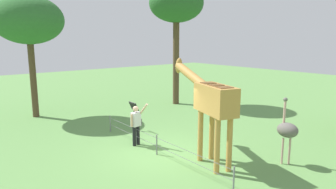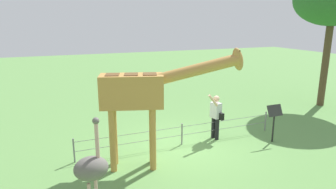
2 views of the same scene
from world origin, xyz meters
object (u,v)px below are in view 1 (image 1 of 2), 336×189
giraffe (210,100)px  tree_northeast (28,21)px  ostrich (287,130)px  visitor (136,123)px  tree_east (176,5)px  info_sign (134,110)px

giraffe → tree_northeast: tree_northeast is taller
giraffe → ostrich: (-1.75, -1.86, -0.98)m
giraffe → ostrich: 2.74m
visitor → tree_northeast: (7.12, 1.81, 4.12)m
visitor → ostrich: ostrich is taller
ostrich → tree_east: bearing=-19.0°
tree_northeast → info_sign: 7.33m
info_sign → ostrich: bearing=-163.3°
visitor → tree_northeast: bearing=14.2°
tree_northeast → info_sign: tree_northeast is taller
giraffe → info_sign: giraffe is taller
ostrich → tree_northeast: (11.78, 4.69, 3.85)m
ostrich → tree_northeast: bearing=21.7°
ostrich → info_sign: bearing=16.7°
visitor → tree_east: (4.91, -6.18, 5.24)m
visitor → ostrich: 5.48m
giraffe → tree_east: tree_east is taller
info_sign → tree_northeast: bearing=27.2°
ostrich → tree_east: size_ratio=0.30×
tree_northeast → visitor: bearing=-165.8°
tree_east → visitor: bearing=128.5°
ostrich → tree_northeast: tree_northeast is taller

